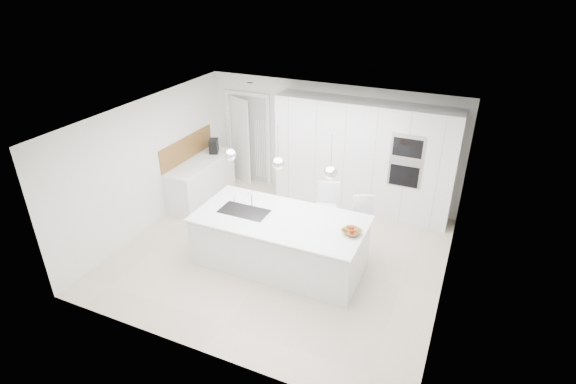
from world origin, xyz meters
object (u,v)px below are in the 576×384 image
at_px(fruit_bowl, 352,232).
at_px(island_base, 279,243).
at_px(espresso_machine, 214,146).
at_px(bar_stool_right, 359,228).
at_px(bar_stool_left, 325,215).

bearing_deg(fruit_bowl, island_base, -177.39).
bearing_deg(island_base, espresso_machine, 140.98).
xyz_separation_m(fruit_bowl, espresso_machine, (-3.75, 1.99, 0.11)).
bearing_deg(island_base, bar_stool_right, 34.54).
distance_m(fruit_bowl, espresso_machine, 4.25).
relative_size(island_base, bar_stool_left, 2.36).
relative_size(espresso_machine, bar_stool_left, 0.25).
height_order(island_base, fruit_bowl, fruit_bowl).
bearing_deg(bar_stool_right, fruit_bowl, -110.02).
distance_m(island_base, espresso_machine, 3.31).
height_order(fruit_bowl, espresso_machine, espresso_machine).
xyz_separation_m(island_base, bar_stool_left, (0.48, 0.94, 0.16)).
distance_m(island_base, bar_stool_right, 1.41).
bearing_deg(espresso_machine, island_base, -63.06).
height_order(island_base, bar_stool_left, bar_stool_left).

